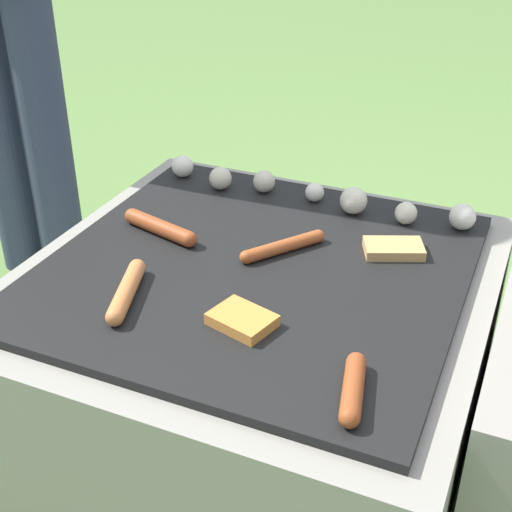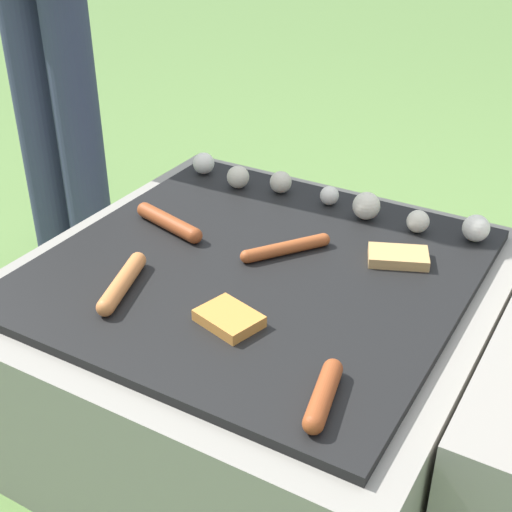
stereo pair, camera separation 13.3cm
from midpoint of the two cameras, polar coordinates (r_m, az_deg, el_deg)
The scene contains 9 objects.
ground_plane at distance 1.56m, azimuth 2.49°, elevation -12.51°, with size 14.00×14.00×0.00m, color #608442.
grill at distance 1.45m, azimuth 2.65°, elevation -7.18°, with size 0.86×0.86×0.37m.
sausage_front_left at distance 1.46m, azimuth -4.42°, elevation 2.63°, with size 0.19×0.07×0.03m.
sausage_back_left at distance 1.27m, azimuth -7.72°, elevation -2.23°, with size 0.08×0.18×0.03m.
sausage_front_center at distance 1.37m, azimuth 5.17°, elevation 0.56°, with size 0.12×0.16×0.03m.
sausage_back_right at distance 1.03m, azimuth 9.17°, elevation -11.06°, with size 0.06×0.15×0.03m.
bread_slice_center at distance 1.39m, azimuth 14.02°, elevation -0.14°, with size 0.13×0.11×0.02m.
bread_slice_right at distance 1.18m, azimuth 1.07°, elevation -5.12°, with size 0.12×0.10×0.02m.
mushroom_row at distance 1.56m, azimuth 8.20°, elevation 4.76°, with size 0.71×0.08×0.06m.
Camera 2 is at (0.58, -0.99, 1.06)m, focal length 50.00 mm.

